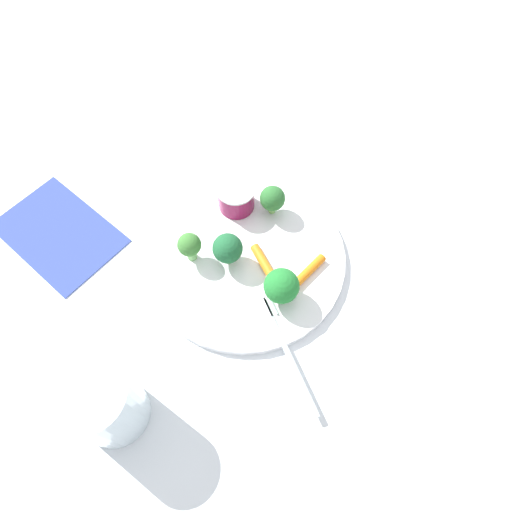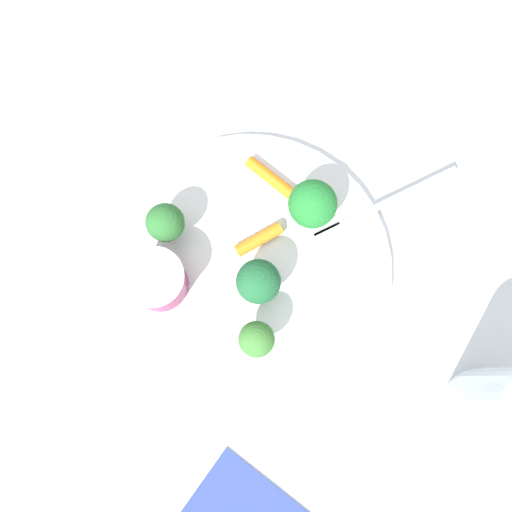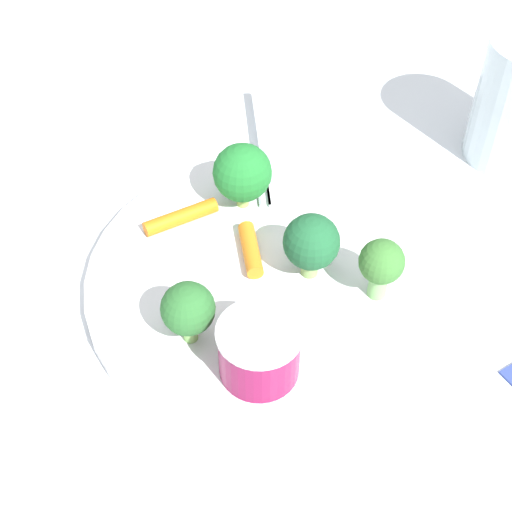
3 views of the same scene
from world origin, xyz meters
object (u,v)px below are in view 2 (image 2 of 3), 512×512
at_px(broccoli_floret_2, 165,223).
at_px(carrot_stick_1, 271,178).
at_px(plate, 248,267).
at_px(broccoli_floret_3, 313,204).
at_px(broccoli_floret_1, 257,339).
at_px(fork, 382,200).
at_px(sauce_cup, 157,281).
at_px(carrot_stick_0, 259,239).
at_px(broccoli_floret_0, 258,282).

height_order(broccoli_floret_2, carrot_stick_1, broccoli_floret_2).
height_order(plate, broccoli_floret_3, broccoli_floret_3).
xyz_separation_m(plate, broccoli_floret_1, (-0.02, -0.07, 0.04)).
distance_m(broccoli_floret_3, carrot_stick_1, 0.06).
relative_size(broccoli_floret_3, fork, 0.34).
xyz_separation_m(sauce_cup, carrot_stick_0, (0.10, -0.00, -0.01)).
bearing_deg(broccoli_floret_2, plate, -48.98).
height_order(broccoli_floret_1, carrot_stick_0, broccoli_floret_1).
xyz_separation_m(broccoli_floret_3, carrot_stick_0, (-0.06, -0.00, -0.03)).
relative_size(sauce_cup, broccoli_floret_3, 0.99).
height_order(broccoli_floret_1, broccoli_floret_3, broccoli_floret_3).
bearing_deg(broccoli_floret_2, carrot_stick_0, -30.99).
bearing_deg(fork, broccoli_floret_2, 163.88).
bearing_deg(plate, broccoli_floret_0, -91.35).
distance_m(broccoli_floret_3, fork, 0.08).
relative_size(sauce_cup, broccoli_floret_2, 1.11).
height_order(plate, fork, fork).
bearing_deg(broccoli_floret_1, broccoli_floret_0, 63.82).
xyz_separation_m(broccoli_floret_2, carrot_stick_1, (0.11, 0.01, -0.02)).
bearing_deg(broccoli_floret_2, fork, -16.12).
relative_size(carrot_stick_0, carrot_stick_1, 0.81).
distance_m(sauce_cup, broccoli_floret_3, 0.16).
relative_size(carrot_stick_1, fork, 0.37).
bearing_deg(broccoli_floret_0, carrot_stick_1, 57.92).
bearing_deg(carrot_stick_0, plate, -138.17).
height_order(broccoli_floret_0, broccoli_floret_3, broccoli_floret_3).
distance_m(broccoli_floret_0, fork, 0.15).
bearing_deg(plate, carrot_stick_1, 50.18).
xyz_separation_m(broccoli_floret_2, fork, (0.20, -0.06, -0.03)).
distance_m(broccoli_floret_0, broccoli_floret_3, 0.09).
relative_size(broccoli_floret_0, fork, 0.33).
height_order(broccoli_floret_0, carrot_stick_1, broccoli_floret_0).
bearing_deg(broccoli_floret_3, carrot_stick_0, -176.82).
distance_m(plate, broccoli_floret_1, 0.08).
distance_m(broccoli_floret_2, broccoli_floret_3, 0.14).
distance_m(broccoli_floret_1, broccoli_floret_2, 0.14).
bearing_deg(fork, carrot_stick_1, 143.87).
height_order(broccoli_floret_2, fork, broccoli_floret_2).
height_order(sauce_cup, broccoli_floret_2, broccoli_floret_2).
bearing_deg(plate, carrot_stick_0, 41.83).
relative_size(sauce_cup, carrot_stick_0, 1.14).
bearing_deg(sauce_cup, fork, -3.48).
xyz_separation_m(sauce_cup, broccoli_floret_3, (0.16, 0.00, 0.01)).
bearing_deg(carrot_stick_1, broccoli_floret_3, -69.57).
distance_m(broccoli_floret_2, carrot_stick_0, 0.09).
height_order(carrot_stick_0, carrot_stick_1, same).
bearing_deg(broccoli_floret_0, fork, 10.57).
relative_size(sauce_cup, broccoli_floret_1, 1.11).
height_order(plate, sauce_cup, sauce_cup).
xyz_separation_m(plate, fork, (0.15, 0.00, 0.01)).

